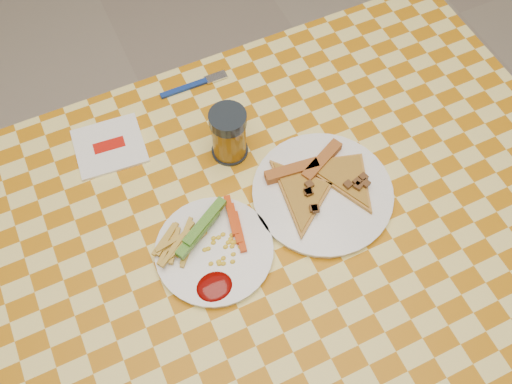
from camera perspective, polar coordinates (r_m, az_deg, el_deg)
ground at (r=1.75m, az=0.60°, el=-14.80°), size 8.00×8.00×0.00m
table at (r=1.11m, az=0.93°, el=-5.88°), size 1.28×0.88×0.76m
plate_left at (r=1.02m, az=-4.18°, el=-5.93°), size 0.21×0.21×0.01m
plate_right at (r=1.08m, az=6.65°, el=-0.14°), size 0.32×0.32×0.01m
fries_veggies at (r=1.01m, az=-5.04°, el=-4.98°), size 0.19×0.18×0.04m
pizza_slices at (r=1.07m, az=6.45°, el=0.91°), size 0.26×0.24×0.02m
drink_glass at (r=1.08m, az=-2.74°, el=5.78°), size 0.07×0.07×0.12m
napkin at (r=1.17m, az=-14.45°, el=4.47°), size 0.14×0.13×0.01m
fork at (r=1.23m, az=-6.15°, el=10.64°), size 0.15×0.02×0.01m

